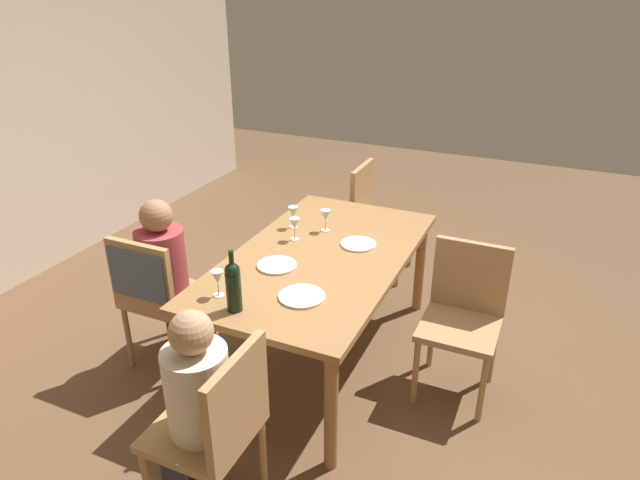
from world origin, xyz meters
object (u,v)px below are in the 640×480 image
(chair_far_left, at_px, (151,287))
(wine_glass_near_left, at_px, (295,224))
(wine_glass_near_right, at_px, (293,213))
(wine_glass_centre, at_px, (217,278))
(wine_glass_far, at_px, (326,216))
(dinner_plate_guest_right, at_px, (358,244))
(chair_right_end, at_px, (374,212))
(person_woman_host, at_px, (194,399))
(person_man_bearded, at_px, (166,269))
(dining_table, at_px, (320,266))
(wine_bottle_tall_green, at_px, (233,285))
(dinner_plate_guest_left, at_px, (277,265))
(chair_left_end, at_px, (218,424))
(chair_near, at_px, (464,310))
(dinner_plate_host, at_px, (302,296))

(chair_far_left, distance_m, wine_glass_near_left, 0.96)
(wine_glass_near_right, bearing_deg, wine_glass_centre, -177.65)
(wine_glass_far, distance_m, dinner_plate_guest_right, 0.32)
(chair_right_end, relative_size, person_woman_host, 0.85)
(person_man_bearded, height_order, wine_glass_near_left, person_man_bearded)
(chair_far_left, bearing_deg, dining_table, 30.95)
(chair_right_end, height_order, wine_bottle_tall_green, wine_bottle_tall_green)
(person_woman_host, height_order, wine_glass_near_left, person_woman_host)
(chair_right_end, distance_m, wine_glass_far, 0.99)
(dining_table, distance_m, chair_far_left, 1.03)
(chair_far_left, bearing_deg, dinner_plate_guest_left, 21.90)
(chair_left_end, xyz_separation_m, wine_glass_near_right, (1.59, 0.42, 0.32))
(dining_table, distance_m, dinner_plate_guest_left, 0.31)
(chair_far_left, xyz_separation_m, dinner_plate_guest_left, (0.29, -0.71, 0.16))
(chair_left_end, distance_m, wine_glass_far, 1.67)
(chair_near, bearing_deg, chair_left_end, 59.82)
(wine_bottle_tall_green, relative_size, dinner_plate_host, 1.35)
(wine_glass_centre, bearing_deg, dining_table, -24.07)
(person_woman_host, relative_size, wine_glass_near_left, 7.26)
(wine_bottle_tall_green, bearing_deg, chair_near, -50.85)
(chair_left_end, bearing_deg, dining_table, 3.89)
(person_woman_host, bearing_deg, chair_near, -33.58)
(wine_glass_near_right, bearing_deg, person_woman_host, -168.94)
(wine_bottle_tall_green, height_order, dinner_plate_host, wine_bottle_tall_green)
(wine_bottle_tall_green, bearing_deg, dining_table, -10.72)
(wine_glass_centre, height_order, dinner_plate_host, wine_glass_centre)
(chair_near, distance_m, wine_glass_far, 1.08)
(person_woman_host, bearing_deg, chair_far_left, 48.75)
(chair_left_end, bearing_deg, dinner_plate_guest_left, 13.89)
(dinner_plate_guest_right, bearing_deg, person_man_bearded, 119.88)
(chair_near, distance_m, person_woman_host, 1.65)
(chair_near, relative_size, dinner_plate_guest_left, 3.91)
(wine_glass_centre, height_order, wine_glass_near_right, same)
(dining_table, bearing_deg, dinner_plate_guest_right, -36.83)
(wine_bottle_tall_green, bearing_deg, chair_left_end, -156.85)
(chair_far_left, height_order, person_woman_host, person_woman_host)
(chair_near, distance_m, wine_bottle_tall_green, 1.37)
(chair_left_end, height_order, wine_bottle_tall_green, wine_bottle_tall_green)
(person_woman_host, xyz_separation_m, wine_bottle_tall_green, (0.54, 0.12, 0.26))
(person_woman_host, bearing_deg, person_man_bearded, 43.58)
(wine_glass_near_right, height_order, dinner_plate_guest_left, wine_glass_near_right)
(person_man_bearded, xyz_separation_m, wine_bottle_tall_green, (-0.37, -0.74, 0.25))
(person_woman_host, distance_m, wine_glass_centre, 0.71)
(wine_glass_near_right, bearing_deg, wine_bottle_tall_green, -169.54)
(chair_near, height_order, person_woman_host, person_woman_host)
(wine_glass_near_right, height_order, dinner_plate_guest_right, wine_glass_near_right)
(chair_left_end, relative_size, wine_bottle_tall_green, 2.73)
(wine_glass_centre, xyz_separation_m, dinner_plate_guest_left, (0.42, -0.13, -0.10))
(dinner_plate_guest_right, bearing_deg, dinner_plate_host, 176.07)
(person_man_bearded, distance_m, wine_bottle_tall_green, 0.87)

